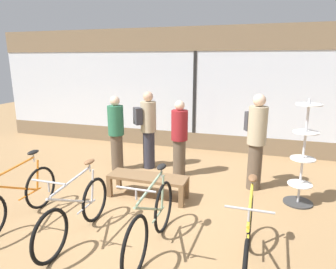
# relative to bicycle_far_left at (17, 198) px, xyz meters

# --- Properties ---
(ground_plane) EXTENTS (24.00, 24.00, 0.00)m
(ground_plane) POSITION_rel_bicycle_far_left_xyz_m (1.64, 0.53, -0.39)
(ground_plane) COLOR #99754C
(shop_back_wall) EXTENTS (12.00, 0.08, 3.20)m
(shop_back_wall) POSITION_rel_bicycle_far_left_xyz_m (1.64, 4.58, 1.25)
(shop_back_wall) COLOR #7A664C
(shop_back_wall) RESTS_ON ground_plane
(bicycle_far_left) EXTENTS (0.46, 1.73, 1.03)m
(bicycle_far_left) POSITION_rel_bicycle_far_left_xyz_m (0.00, 0.00, 0.00)
(bicycle_far_left) COLOR black
(bicycle_far_left) RESTS_ON ground_plane
(bicycle_left) EXTENTS (0.46, 1.67, 1.02)m
(bicycle_left) POSITION_rel_bicycle_far_left_xyz_m (1.06, -0.08, -0.01)
(bicycle_left) COLOR black
(bicycle_left) RESTS_ON ground_plane
(bicycle_right) EXTENTS (0.46, 1.71, 1.04)m
(bicycle_right) POSITION_rel_bicycle_far_left_xyz_m (2.14, -0.02, 0.01)
(bicycle_right) COLOR black
(bicycle_right) RESTS_ON ground_plane
(bicycle_far_right) EXTENTS (0.46, 1.74, 1.03)m
(bicycle_far_right) POSITION_rel_bicycle_far_left_xyz_m (3.32, -0.04, 0.00)
(bicycle_far_right) COLOR black
(bicycle_far_right) RESTS_ON ground_plane
(accessory_rack) EXTENTS (0.48, 0.48, 1.80)m
(accessory_rack) POSITION_rel_bicycle_far_left_xyz_m (4.06, 1.93, 0.34)
(accessory_rack) COLOR #333333
(accessory_rack) RESTS_ON ground_plane
(display_bench) EXTENTS (1.40, 0.44, 0.41)m
(display_bench) POSITION_rel_bicycle_far_left_xyz_m (1.54, 1.37, -0.05)
(display_bench) COLOR brown
(display_bench) RESTS_ON ground_plane
(customer_near_rack) EXTENTS (0.55, 0.53, 1.72)m
(customer_near_rack) POSITION_rel_bicycle_far_left_xyz_m (1.00, 2.79, 0.54)
(customer_near_rack) COLOR #2D2D38
(customer_near_rack) RESTS_ON ground_plane
(customer_by_window) EXTENTS (0.48, 0.56, 1.80)m
(customer_by_window) POSITION_rel_bicycle_far_left_xyz_m (3.30, 2.35, 0.58)
(customer_by_window) COLOR brown
(customer_by_window) RESTS_ON ground_plane
(customer_mid_floor) EXTENTS (0.44, 0.44, 1.64)m
(customer_mid_floor) POSITION_rel_bicycle_far_left_xyz_m (0.39, 2.46, 0.47)
(customer_mid_floor) COLOR brown
(customer_mid_floor) RESTS_ON ground_plane
(customer_near_bench) EXTENTS (0.34, 0.34, 1.59)m
(customer_near_bench) POSITION_rel_bicycle_far_left_xyz_m (1.79, 2.55, 0.44)
(customer_near_bench) COLOR brown
(customer_near_bench) RESTS_ON ground_plane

